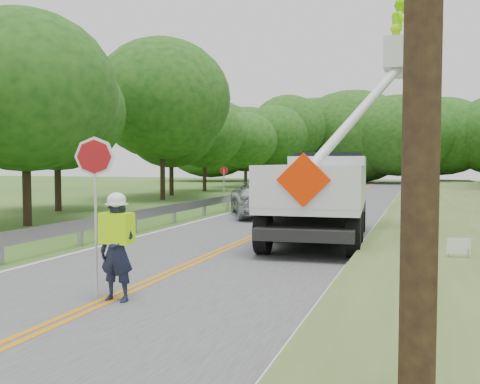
% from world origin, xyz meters
% --- Properties ---
extents(ground, '(140.00, 140.00, 0.00)m').
position_xyz_m(ground, '(0.00, 0.00, 0.00)').
color(ground, '#2E5A1D').
rests_on(ground, ground).
extents(road, '(7.20, 96.00, 0.03)m').
position_xyz_m(road, '(0.00, 14.00, 0.01)').
color(road, '#474649').
rests_on(road, ground).
extents(guardrail, '(0.18, 48.00, 0.77)m').
position_xyz_m(guardrail, '(-4.02, 14.91, 0.55)').
color(guardrail, '#9FA2A7').
rests_on(guardrail, ground).
extents(utility_poles, '(1.60, 43.30, 10.00)m').
position_xyz_m(utility_poles, '(5.00, 17.02, 5.27)').
color(utility_poles, black).
rests_on(utility_poles, ground).
extents(tall_grass_verge, '(7.00, 96.00, 0.30)m').
position_xyz_m(tall_grass_verge, '(7.10, 14.00, 0.15)').
color(tall_grass_verge, '#465F28').
rests_on(tall_grass_verge, ground).
extents(treeline_left, '(10.59, 54.18, 10.24)m').
position_xyz_m(treeline_left, '(-10.44, 28.41, 5.43)').
color(treeline_left, '#332319').
rests_on(treeline_left, ground).
extents(treeline_horizon, '(57.20, 13.83, 11.23)m').
position_xyz_m(treeline_horizon, '(1.08, 56.01, 5.50)').
color(treeline_horizon, '#154212').
rests_on(treeline_horizon, ground).
extents(flagger, '(1.08, 0.41, 2.77)m').
position_xyz_m(flagger, '(0.17, -0.89, 1.01)').
color(flagger, '#191E33').
rests_on(flagger, road).
extents(bucket_truck, '(4.25, 7.94, 7.45)m').
position_xyz_m(bucket_truck, '(2.18, 8.43, 1.67)').
color(bucket_truck, black).
rests_on(bucket_truck, road).
extents(suv_silver, '(4.91, 6.57, 1.66)m').
position_xyz_m(suv_silver, '(-1.57, 13.90, 0.85)').
color(suv_silver, silver).
rests_on(suv_silver, road).
extents(suv_darkgrey, '(2.79, 6.21, 1.77)m').
position_xyz_m(suv_darkgrey, '(-2.31, 27.19, 0.90)').
color(suv_darkgrey, '#323538').
rests_on(suv_darkgrey, road).
extents(stop_sign_permanent, '(0.46, 0.06, 2.18)m').
position_xyz_m(stop_sign_permanent, '(-5.00, 17.87, 1.41)').
color(stop_sign_permanent, '#9FA2A7').
rests_on(stop_sign_permanent, ground).
extents(yard_sign, '(0.50, 0.11, 0.72)m').
position_xyz_m(yard_sign, '(5.79, 3.71, 0.52)').
color(yard_sign, white).
rests_on(yard_sign, ground).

